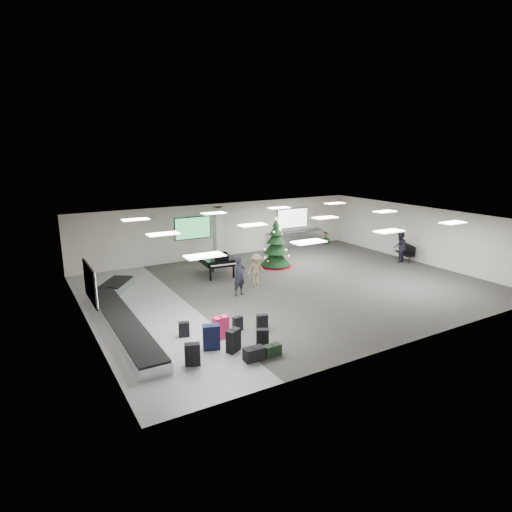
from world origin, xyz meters
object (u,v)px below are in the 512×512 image
service_counter (295,239)px  traveler_bench (400,247)px  potted_plant_left (272,249)px  grand_piano (218,260)px  traveler_a (239,276)px  bench (406,251)px  pink_suitcase (221,328)px  potted_plant_right (326,237)px  baggage_carousel (121,314)px  christmas_tree (276,250)px  traveler_b (256,269)px

service_counter → traveler_bench: 6.79m
potted_plant_left → traveler_bench: bearing=-42.9°
grand_piano → traveler_a: 3.20m
traveler_a → bench: bearing=-10.6°
pink_suitcase → potted_plant_right: (12.78, 9.99, 0.04)m
baggage_carousel → pink_suitcase: (2.58, -3.41, 0.18)m
bench → traveler_a: size_ratio=0.92×
baggage_carousel → potted_plant_right: potted_plant_right is taller
christmas_tree → grand_piano: 3.55m
pink_suitcase → traveler_b: bearing=42.4°
service_counter → potted_plant_left: bearing=-157.0°
service_counter → christmas_tree: 4.91m
traveler_a → traveler_bench: traveler_a is taller
grand_piano → bench: 11.11m
service_counter → potted_plant_right: 2.53m
baggage_carousel → potted_plant_left: potted_plant_left is taller
christmas_tree → traveler_bench: (6.64, -2.77, -0.07)m
bench → potted_plant_left: 7.84m
pink_suitcase → potted_plant_left: 12.03m
baggage_carousel → potted_plant_right: 16.71m
bench → potted_plant_right: size_ratio=1.86×
christmas_tree → potted_plant_left: (1.20, 2.27, -0.59)m
potted_plant_left → traveler_a: bearing=-133.5°
service_counter → traveler_bench: bearing=-63.5°
baggage_carousel → pink_suitcase: bearing=-52.9°
service_counter → grand_piano: (-7.17, -3.33, 0.28)m
service_counter → traveler_bench: traveler_bench is taller
pink_suitcase → traveler_bench: bearing=11.2°
pink_suitcase → grand_piano: (3.10, 6.82, 0.43)m
service_counter → bench: size_ratio=2.50×
pink_suitcase → traveler_b: 6.14m
grand_piano → potted_plant_left: 5.30m
christmas_tree → traveler_b: size_ratio=1.85×
grand_piano → traveler_b: (0.98, -2.25, -0.07)m
baggage_carousel → traveler_b: (6.65, 1.16, 0.54)m
traveler_a → traveler_bench: (10.63, 0.43, -0.00)m
pink_suitcase → potted_plant_left: size_ratio=1.13×
christmas_tree → traveler_a: christmas_tree is taller
traveler_bench → potted_plant_right: (-0.51, 5.92, -0.44)m
service_counter → christmas_tree: bearing=-137.6°
pink_suitcase → traveler_a: bearing=48.0°
christmas_tree → traveler_a: 5.12m
christmas_tree → potted_plant_right: size_ratio=3.20×
traveler_bench → traveler_b: bearing=-38.6°
christmas_tree → traveler_bench: bearing=-22.7°
potted_plant_left → service_counter: bearing=23.0°
bench → potted_plant_right: (-1.09, 5.90, -0.12)m
traveler_a → traveler_b: 1.70m
traveler_b → potted_plant_right: bearing=34.3°
traveler_bench → traveler_a: bearing=-33.2°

